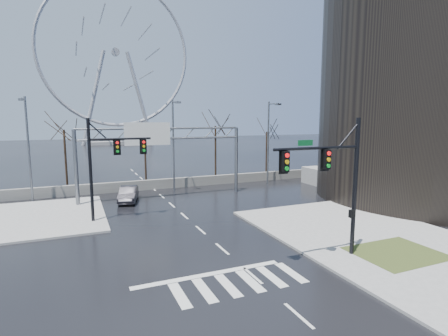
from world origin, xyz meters
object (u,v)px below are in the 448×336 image
signal_mast_far (106,160)px  car (128,194)px  signal_mast_near (337,175)px  sign_gantry (159,147)px  ferris_wheel (116,58)px

signal_mast_far → car: 7.65m
signal_mast_near → sign_gantry: signal_mast_near is taller
signal_mast_far → sign_gantry: bearing=47.5°
sign_gantry → car: 5.43m
sign_gantry → signal_mast_far: bearing=-132.5°
signal_mast_far → car: (2.37, 6.01, -4.10)m
ferris_wheel → signal_mast_near: bearing=-89.9°
signal_mast_near → signal_mast_far: bearing=130.3°
signal_mast_near → car: bearing=114.4°
sign_gantry → ferris_wheel: (5.38, 80.04, 20.95)m
signal_mast_near → car: signal_mast_near is taller
sign_gantry → signal_mast_near: bearing=-73.8°
ferris_wheel → car: ferris_wheel is taller
car → signal_mast_near: bearing=-51.0°
signal_mast_near → signal_mast_far: same height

